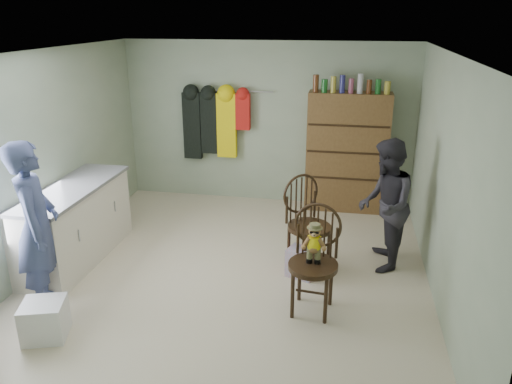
% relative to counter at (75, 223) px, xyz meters
% --- Properties ---
extents(ground_plane, '(5.00, 5.00, 0.00)m').
position_rel_counter_xyz_m(ground_plane, '(1.95, 0.00, -0.47)').
color(ground_plane, beige).
rests_on(ground_plane, ground).
extents(room_walls, '(5.00, 5.00, 5.00)m').
position_rel_counter_xyz_m(room_walls, '(1.95, 0.53, 1.11)').
color(room_walls, '#A0AE92').
rests_on(room_walls, ground).
extents(counter, '(0.64, 1.86, 0.94)m').
position_rel_counter_xyz_m(counter, '(0.00, 0.00, 0.00)').
color(counter, silver).
rests_on(counter, ground).
extents(plastic_tub, '(0.47, 0.46, 0.36)m').
position_rel_counter_xyz_m(plastic_tub, '(0.51, -1.53, -0.29)').
color(plastic_tub, white).
rests_on(plastic_tub, ground).
extents(chair_front, '(0.54, 0.54, 1.12)m').
position_rel_counter_xyz_m(chair_front, '(2.94, -0.59, 0.16)').
color(chair_front, black).
rests_on(chair_front, ground).
extents(chair_far, '(0.70, 0.70, 1.12)m').
position_rel_counter_xyz_m(chair_far, '(2.78, 0.33, 0.13)').
color(chair_far, black).
rests_on(chair_far, ground).
extents(striped_bag, '(0.38, 0.34, 0.34)m').
position_rel_counter_xyz_m(striped_bag, '(2.76, 0.07, -0.30)').
color(striped_bag, '#E57282').
rests_on(striped_bag, ground).
extents(person_left, '(0.67, 0.77, 1.77)m').
position_rel_counter_xyz_m(person_left, '(0.23, -1.04, 0.41)').
color(person_left, '#414B78').
rests_on(person_left, ground).
extents(person_right, '(0.60, 0.77, 1.56)m').
position_rel_counter_xyz_m(person_right, '(3.67, 0.48, 0.31)').
color(person_right, '#2D2B33').
rests_on(person_right, ground).
extents(dresser, '(1.20, 0.39, 2.07)m').
position_rel_counter_xyz_m(dresser, '(3.20, 2.30, 0.44)').
color(dresser, brown).
rests_on(dresser, ground).
extents(coat_rack, '(1.42, 0.12, 1.09)m').
position_rel_counter_xyz_m(coat_rack, '(1.12, 2.38, 0.78)').
color(coat_rack, '#99999E').
rests_on(coat_rack, ground).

